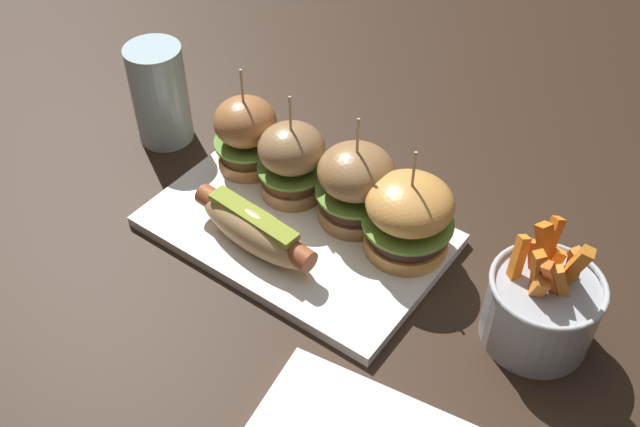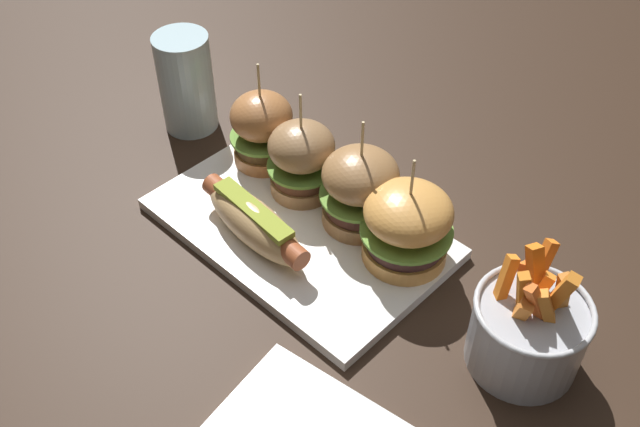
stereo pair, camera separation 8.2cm
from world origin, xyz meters
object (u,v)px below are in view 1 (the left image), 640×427
Objects in this scene: platter_main at (297,230)px; slider_center_left at (292,161)px; slider_center_right at (356,185)px; slider_far_right at (408,216)px; fries_bucket at (541,306)px; slider_far_left at (246,134)px; hot_dog at (254,228)px; water_glass at (160,94)px.

platter_main is 0.08m from slider_center_left.
slider_center_right is 0.08m from slider_far_right.
platter_main is 2.45× the size of fries_bucket.
slider_center_right is 0.24m from fries_bucket.
slider_far_left and slider_center_right have the same top height.
hot_dog is 1.23× the size of slider_far_right.
slider_far_left reaches higher than hot_dog.
water_glass is (-0.14, -0.01, 0.00)m from slider_far_left.
platter_main is 2.50× the size of water_glass.
platter_main is at bearing -174.26° from fries_bucket.
slider_far_right is (0.24, -0.01, -0.00)m from slider_far_left.
slider_far_left is (-0.10, 0.10, 0.02)m from hot_dog.
fries_bucket is 0.55m from water_glass.
platter_main is 2.44× the size of slider_center_left.
fries_bucket is (0.41, -0.02, -0.02)m from slider_far_left.
slider_far_left is 0.08m from slider_center_left.
fries_bucket is at bearing -3.03° from slider_center_left.
slider_far_right is at bearing 173.84° from fries_bucket.
slider_center_right reaches higher than slider_center_left.
slider_far_left is 1.03× the size of slider_far_right.
platter_main is 0.06m from hot_dog.
slider_far_left is 1.04× the size of water_glass.
slider_far_right is 0.99× the size of fries_bucket.
slider_center_left is at bearing 102.30° from hot_dog.
fries_bucket is (0.24, -0.02, -0.02)m from slider_center_right.
slider_far_right reaches higher than hot_dog.
slider_center_right reaches higher than water_glass.
hot_dog is at bearing -121.61° from slider_center_right.
slider_center_right is at bearing 49.72° from platter_main.
water_glass is (-0.55, 0.02, 0.02)m from fries_bucket.
slider_far_left is 0.99× the size of slider_center_right.
slider_far_left is at bearing 175.03° from slider_center_left.
hot_dog is 1.18× the size of slider_center_right.
slider_center_right is (0.07, 0.11, 0.02)m from hot_dog.
hot_dog is at bearing -110.52° from platter_main.
slider_far_right is at bearing 0.24° from slider_center_left.
slider_far_right is at bearing 35.25° from hot_dog.
platter_main is at bearing -10.09° from water_glass.
water_glass reaches higher than platter_main.
hot_dog is at bearing -165.27° from fries_bucket.
slider_center_right is 0.31m from water_glass.
hot_dog is 0.13m from slider_center_right.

